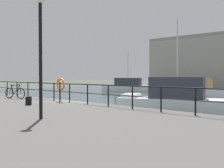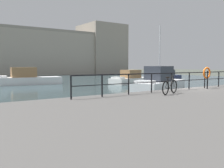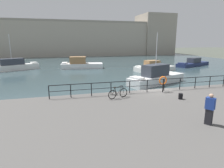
{
  "view_description": "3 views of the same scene",
  "coord_description": "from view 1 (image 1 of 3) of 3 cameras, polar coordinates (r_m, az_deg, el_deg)",
  "views": [
    {
      "loc": [
        14.62,
        -10.99,
        2.59
      ],
      "look_at": [
        -2.69,
        5.88,
        1.9
      ],
      "focal_mm": 47.87,
      "sensor_mm": 36.0,
      "label": 1
    },
    {
      "loc": [
        -13.72,
        -10.57,
        2.55
      ],
      "look_at": [
        -2.39,
        5.76,
        1.04
      ],
      "focal_mm": 39.27,
      "sensor_mm": 36.0,
      "label": 2
    },
    {
      "loc": [
        -8.09,
        -15.35,
        5.39
      ],
      "look_at": [
        -3.14,
        3.03,
        1.05
      ],
      "focal_mm": 30.49,
      "sensor_mm": 36.0,
      "label": 3
    }
  ],
  "objects": [
    {
      "name": "moored_white_yacht",
      "position": [
        38.8,
        16.49,
        -1.01
      ],
      "size": [
        8.39,
        3.82,
        2.31
      ],
      "rotation": [
        0.0,
        0.0,
        3.02
      ],
      "color": "white",
      "rests_on": "water_basin"
    },
    {
      "name": "parked_bicycle",
      "position": [
        20.75,
        -18.04,
        -1.61
      ],
      "size": [
        1.7,
        0.6,
        0.98
      ],
      "rotation": [
        0.0,
        0.0,
        0.31
      ],
      "color": "black",
      "rests_on": "quay_promenade"
    },
    {
      "name": "ground_plane",
      "position": [
        18.47,
        -7.31,
        -6.43
      ],
      "size": [
        240.0,
        240.0,
        0.0
      ],
      "primitive_type": "plane",
      "color": "#4C5147"
    },
    {
      "name": "moored_harbor_tender",
      "position": [
        46.31,
        3.38,
        -0.49
      ],
      "size": [
        8.57,
        5.48,
        6.54
      ],
      "rotation": [
        0.0,
        0.0,
        0.46
      ],
      "color": "white",
      "rests_on": "water_basin"
    },
    {
      "name": "mooring_bollard",
      "position": [
        16.07,
        -15.65,
        -3.11
      ],
      "size": [
        0.32,
        0.32,
        0.44
      ],
      "primitive_type": "cylinder",
      "color": "black",
      "rests_on": "quay_promenade"
    },
    {
      "name": "life_ring_stand",
      "position": [
        17.43,
        -9.78,
        -0.23
      ],
      "size": [
        0.75,
        0.16,
        1.4
      ],
      "color": "black",
      "rests_on": "quay_promenade"
    },
    {
      "name": "moored_red_daysailer",
      "position": [
        20.48,
        12.88,
        -3.13
      ],
      "size": [
        8.79,
        5.4,
        6.36
      ],
      "rotation": [
        0.0,
        0.0,
        3.54
      ],
      "color": "white",
      "rests_on": "water_basin"
    },
    {
      "name": "quay_railing",
      "position": [
        16.73,
        -6.46,
        -1.11
      ],
      "size": [
        21.1,
        0.07,
        1.08
      ],
      "color": "black",
      "rests_on": "quay_promenade"
    },
    {
      "name": "quay_lamp_post",
      "position": [
        10.84,
        -13.52,
        8.4
      ],
      "size": [
        0.32,
        0.32,
        4.38
      ],
      "color": "black",
      "rests_on": "quay_promenade"
    }
  ]
}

